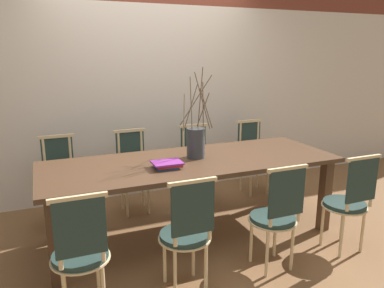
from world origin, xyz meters
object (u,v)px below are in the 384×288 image
(chair_near_center, at_px, (277,214))
(dining_table, at_px, (192,169))
(book_stack, at_px, (167,164))
(vase_centerpiece, at_px, (196,142))
(chair_far_center, at_px, (197,161))

(chair_near_center, bearing_deg, dining_table, 116.43)
(book_stack, bearing_deg, vase_centerpiece, 29.84)
(dining_table, relative_size, vase_centerpiece, 3.24)
(chair_far_center, bearing_deg, book_stack, 54.03)
(chair_far_center, distance_m, book_stack, 1.19)
(chair_near_center, distance_m, book_stack, 0.98)
(dining_table, xyz_separation_m, vase_centerpiece, (0.06, 0.06, 0.24))
(chair_near_center, relative_size, book_stack, 3.51)
(chair_far_center, bearing_deg, dining_table, 63.87)
(dining_table, height_order, chair_near_center, chair_near_center)
(chair_far_center, height_order, vase_centerpiece, vase_centerpiece)
(vase_centerpiece, distance_m, book_stack, 0.42)
(dining_table, relative_size, chair_near_center, 3.00)
(dining_table, distance_m, book_stack, 0.34)
(dining_table, height_order, vase_centerpiece, vase_centerpiece)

